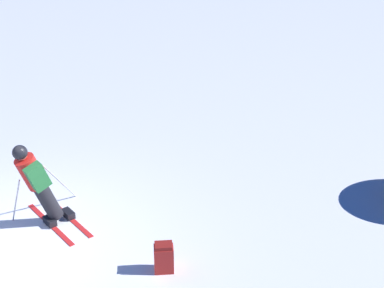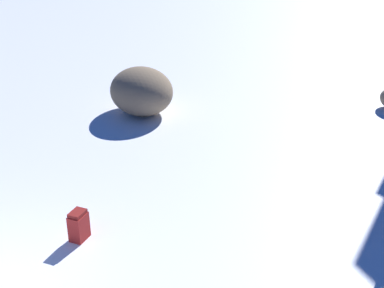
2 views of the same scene
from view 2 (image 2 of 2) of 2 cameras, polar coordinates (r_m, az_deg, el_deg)
The scene contains 2 objects.
spare_backpack at distance 8.62m, azimuth -11.99°, elevation -8.51°, with size 0.36×0.37×0.50m.
exposed_boulder_1 at distance 13.12m, azimuth -5.41°, elevation 5.64°, with size 1.76×1.50×1.14m, color #7A664C.
Camera 2 is at (5.91, 0.95, 4.97)m, focal length 50.00 mm.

